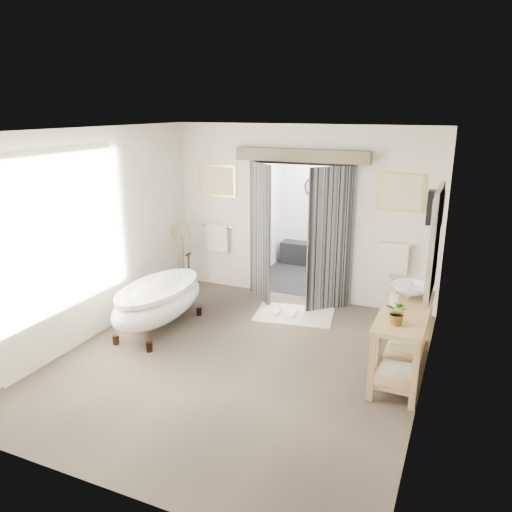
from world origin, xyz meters
name	(u,v)px	position (x,y,z in m)	size (l,w,h in m)	color
ground_plane	(238,360)	(0.00, 0.00, 0.00)	(5.00, 5.00, 0.00)	brown
room_shell	(229,222)	(-0.04, -0.11, 1.86)	(4.52, 5.02, 2.91)	silver
shower_room	(325,227)	(0.00, 3.99, 0.91)	(2.22, 2.01, 2.51)	black
back_wall_dressing	(298,210)	(0.00, 2.32, 1.56)	(3.82, 0.69, 2.52)	black
clawfoot_tub	(159,300)	(-1.47, 0.42, 0.45)	(0.85, 1.89, 0.92)	black
vanity	(401,336)	(1.95, 0.50, 0.51)	(0.57, 1.60, 0.85)	tan
pedestal_mirror	(181,262)	(-1.99, 1.89, 0.54)	(0.37, 0.24, 1.27)	brown
rug	(294,314)	(0.18, 1.69, 0.01)	(1.20, 0.80, 0.01)	beige
slippers	(284,313)	(0.05, 1.62, 0.04)	(0.40, 0.29, 0.05)	beige
basin	(410,291)	(1.97, 0.95, 0.93)	(0.49, 0.49, 0.17)	white
plant	(398,312)	(1.95, 0.03, 0.99)	(0.25, 0.22, 0.28)	gray
soap_bottle_a	(394,298)	(1.83, 0.57, 0.95)	(0.09, 0.09, 0.20)	gray
soap_bottle_b	(411,287)	(1.96, 1.08, 0.93)	(0.13, 0.13, 0.17)	gray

